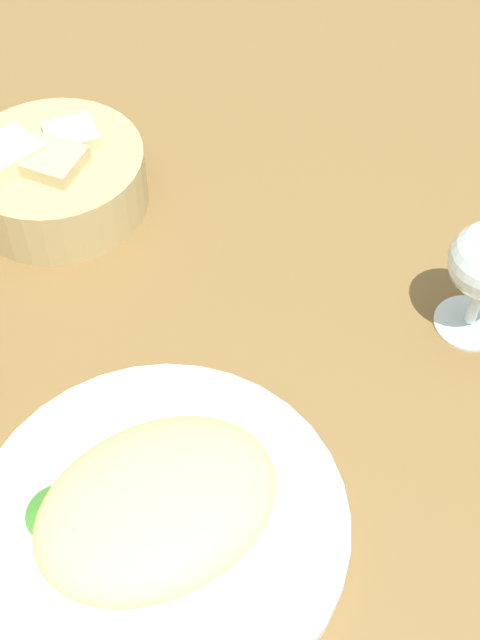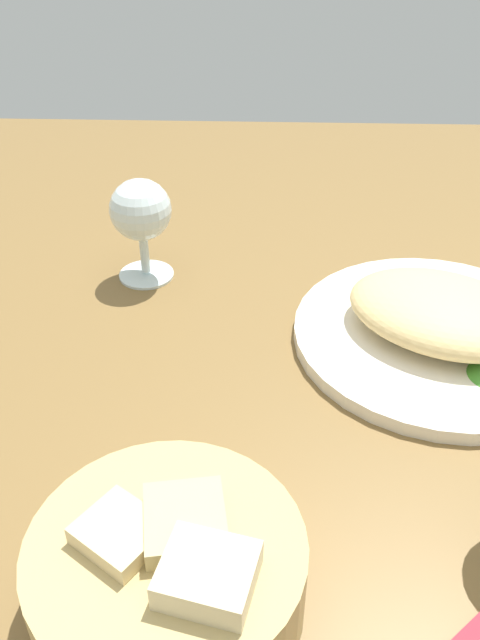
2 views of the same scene
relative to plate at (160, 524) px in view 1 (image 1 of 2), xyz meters
The scene contains 5 objects.
ground_plane 15.13cm from the plate, 28.39° to the left, with size 140.00×140.00×2.00cm, color brown.
plate is the anchor object (origin of this frame).
omelette 2.93cm from the plate, ahead, with size 18.05×13.51×4.46cm, color #E5C47F.
lettuce_garnish 7.64cm from the plate, 118.77° to the left, with size 4.79×4.79×1.75cm, color #3E8C2A.
bread_basket 36.64cm from the plate, 51.85° to the left, with size 17.20×17.20×7.93cm.
Camera 1 is at (-33.75, -27.46, 60.34)cm, focal length 49.18 mm.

